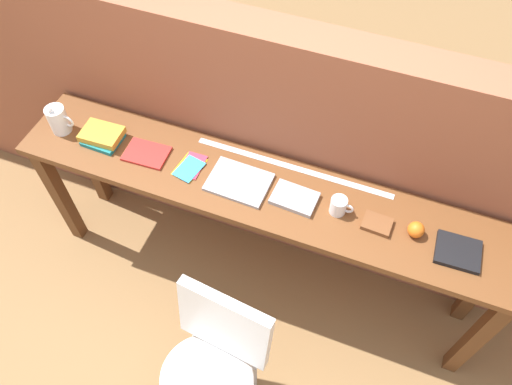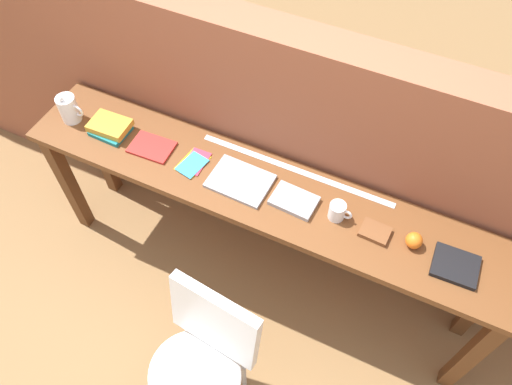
% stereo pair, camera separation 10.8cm
% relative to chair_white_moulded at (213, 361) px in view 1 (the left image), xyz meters
% --- Properties ---
extents(ground_plane, '(40.00, 40.00, 0.00)m').
position_rel_chair_white_moulded_xyz_m(ground_plane, '(-0.06, 0.45, -0.53)').
color(ground_plane, olive).
extents(brick_wall_back, '(6.00, 0.20, 1.54)m').
position_rel_chair_white_moulded_xyz_m(brick_wall_back, '(-0.06, 1.09, 0.24)').
color(brick_wall_back, '#935138').
rests_on(brick_wall_back, ground).
extents(sideboard, '(2.50, 0.44, 0.88)m').
position_rel_chair_white_moulded_xyz_m(sideboard, '(-0.06, 0.75, 0.21)').
color(sideboard, brown).
rests_on(sideboard, ground).
extents(chair_white_moulded, '(0.49, 0.50, 0.89)m').
position_rel_chair_white_moulded_xyz_m(chair_white_moulded, '(0.00, 0.00, 0.00)').
color(chair_white_moulded, white).
rests_on(chair_white_moulded, ground).
extents(pitcher_white, '(0.14, 0.10, 0.18)m').
position_rel_chair_white_moulded_xyz_m(pitcher_white, '(-1.15, 0.73, 0.43)').
color(pitcher_white, white).
rests_on(pitcher_white, sideboard).
extents(book_stack_leftmost, '(0.21, 0.16, 0.06)m').
position_rel_chair_white_moulded_xyz_m(book_stack_leftmost, '(-0.92, 0.74, 0.38)').
color(book_stack_leftmost, '#19757A').
rests_on(book_stack_leftmost, sideboard).
extents(magazine_cycling, '(0.22, 0.16, 0.01)m').
position_rel_chair_white_moulded_xyz_m(magazine_cycling, '(-0.66, 0.73, 0.36)').
color(magazine_cycling, red).
rests_on(magazine_cycling, sideboard).
extents(pamphlet_pile_colourful, '(0.14, 0.19, 0.01)m').
position_rel_chair_white_moulded_xyz_m(pamphlet_pile_colourful, '(-0.42, 0.74, 0.36)').
color(pamphlet_pile_colourful, yellow).
rests_on(pamphlet_pile_colourful, sideboard).
extents(book_open_centre, '(0.30, 0.22, 0.02)m').
position_rel_chair_white_moulded_xyz_m(book_open_centre, '(-0.16, 0.73, 0.36)').
color(book_open_centre, '#9E9EA3').
rests_on(book_open_centre, sideboard).
extents(book_grey_hardcover, '(0.22, 0.15, 0.02)m').
position_rel_chair_white_moulded_xyz_m(book_grey_hardcover, '(0.12, 0.74, 0.37)').
color(book_grey_hardcover, '#9E9EA3').
rests_on(book_grey_hardcover, sideboard).
extents(mug, '(0.11, 0.08, 0.09)m').
position_rel_chair_white_moulded_xyz_m(mug, '(0.33, 0.74, 0.40)').
color(mug, white).
rests_on(mug, sideboard).
extents(leather_journal_brown, '(0.13, 0.11, 0.02)m').
position_rel_chair_white_moulded_xyz_m(leather_journal_brown, '(0.51, 0.73, 0.37)').
color(leather_journal_brown, brown).
rests_on(leather_journal_brown, sideboard).
extents(sports_ball_small, '(0.07, 0.07, 0.07)m').
position_rel_chair_white_moulded_xyz_m(sports_ball_small, '(0.68, 0.75, 0.39)').
color(sports_ball_small, orange).
rests_on(sports_ball_small, sideboard).
extents(book_repair_rightmost, '(0.20, 0.17, 0.02)m').
position_rel_chair_white_moulded_xyz_m(book_repair_rightmost, '(0.88, 0.72, 0.36)').
color(book_repair_rightmost, black).
rests_on(book_repair_rightmost, sideboard).
extents(ruler_metal_back_edge, '(1.01, 0.03, 0.00)m').
position_rel_chair_white_moulded_xyz_m(ruler_metal_back_edge, '(0.05, 0.92, 0.35)').
color(ruler_metal_back_edge, silver).
rests_on(ruler_metal_back_edge, sideboard).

